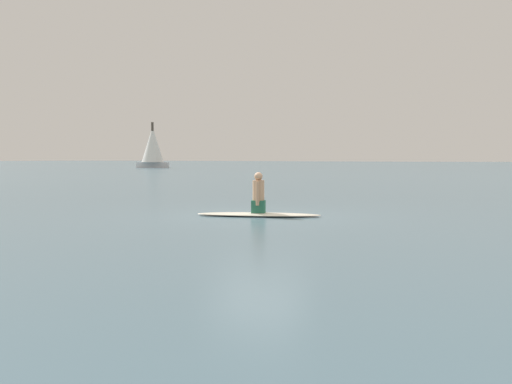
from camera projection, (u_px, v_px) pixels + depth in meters
ground_plane at (258, 216)px, 15.12m from camera, size 400.00×400.00×0.00m
surfboard at (258, 214)px, 15.12m from camera, size 1.80×3.33×0.09m
person_paddler at (258, 194)px, 15.09m from camera, size 0.46×0.43×1.06m
sailboat_center_horizon at (153, 146)px, 84.76m from camera, size 4.25×4.78×6.70m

